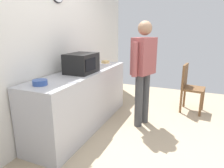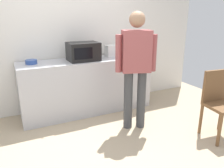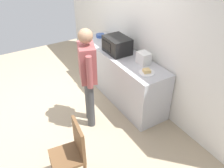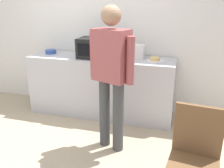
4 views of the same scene
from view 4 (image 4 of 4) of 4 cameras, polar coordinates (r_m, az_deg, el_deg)
ground_plane at (r=3.13m, az=-13.42°, el=-15.51°), size 6.00×6.00×0.00m
back_wall at (r=4.07m, az=-3.69°, el=12.71°), size 5.40×0.13×2.60m
kitchen_counter at (r=3.84m, az=-2.57°, el=-0.47°), size 2.26×0.62×0.93m
microwave at (r=3.66m, az=-3.91°, el=8.54°), size 0.50×0.39×0.30m
sandwich_plate at (r=3.49m, az=10.13°, el=5.59°), size 0.26×0.26×0.07m
salad_bowl at (r=4.11m, az=-14.31°, el=7.49°), size 0.18×0.18×0.06m
toaster at (r=3.67m, az=5.89°, el=7.71°), size 0.22×0.18×0.20m
fork_utensil at (r=3.95m, az=-18.35°, el=6.22°), size 0.17×0.04×0.01m
spoon_utensil at (r=3.72m, az=-13.43°, el=5.94°), size 0.14×0.13×0.01m
person_standing at (r=2.74m, az=-0.19°, el=3.37°), size 0.56×0.36×1.72m
wooden_chair at (r=2.20m, az=18.97°, el=-15.94°), size 0.45×0.45×0.94m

